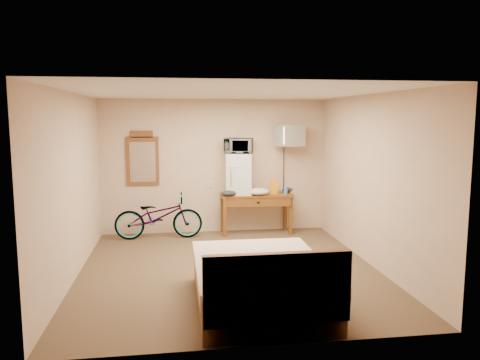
{
  "coord_description": "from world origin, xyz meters",
  "views": [
    {
      "loc": [
        -0.75,
        -6.43,
        2.17
      ],
      "look_at": [
        0.23,
        0.48,
        1.23
      ],
      "focal_mm": 35.0,
      "sensor_mm": 36.0,
      "label": 1
    }
  ],
  "objects_px": {
    "microwave": "(239,146)",
    "blue_cup": "(286,190)",
    "crt_television": "(290,135)",
    "bed": "(261,282)",
    "mini_fridge": "(239,174)",
    "desk": "(256,201)",
    "wall_mirror": "(143,159)",
    "bicycle": "(159,216)"
  },
  "relations": [
    {
      "from": "microwave",
      "to": "blue_cup",
      "type": "height_order",
      "value": "microwave"
    },
    {
      "from": "blue_cup",
      "to": "crt_television",
      "type": "bearing_deg",
      "value": 27.44
    },
    {
      "from": "crt_television",
      "to": "bed",
      "type": "height_order",
      "value": "crt_television"
    },
    {
      "from": "mini_fridge",
      "to": "bed",
      "type": "xyz_separation_m",
      "value": [
        -0.23,
        -3.44,
        -0.83
      ]
    },
    {
      "from": "bed",
      "to": "crt_television",
      "type": "bearing_deg",
      "value": 70.97
    },
    {
      "from": "microwave",
      "to": "crt_television",
      "type": "bearing_deg",
      "value": 14.58
    },
    {
      "from": "desk",
      "to": "microwave",
      "type": "distance_m",
      "value": 1.07
    },
    {
      "from": "wall_mirror",
      "to": "bed",
      "type": "bearing_deg",
      "value": -67.36
    },
    {
      "from": "microwave",
      "to": "crt_television",
      "type": "height_order",
      "value": "crt_television"
    },
    {
      "from": "blue_cup",
      "to": "wall_mirror",
      "type": "distance_m",
      "value": 2.71
    },
    {
      "from": "blue_cup",
      "to": "bicycle",
      "type": "relative_size",
      "value": 0.08
    },
    {
      "from": "microwave",
      "to": "blue_cup",
      "type": "relative_size",
      "value": 3.88
    },
    {
      "from": "desk",
      "to": "bicycle",
      "type": "xyz_separation_m",
      "value": [
        -1.8,
        -0.11,
        -0.22
      ]
    },
    {
      "from": "blue_cup",
      "to": "crt_television",
      "type": "distance_m",
      "value": 1.02
    },
    {
      "from": "desk",
      "to": "crt_television",
      "type": "height_order",
      "value": "crt_television"
    },
    {
      "from": "microwave",
      "to": "blue_cup",
      "type": "xyz_separation_m",
      "value": [
        0.88,
        -0.07,
        -0.83
      ]
    },
    {
      "from": "bed",
      "to": "bicycle",
      "type": "bearing_deg",
      "value": 110.85
    },
    {
      "from": "crt_television",
      "to": "bicycle",
      "type": "xyz_separation_m",
      "value": [
        -2.42,
        -0.13,
        -1.42
      ]
    },
    {
      "from": "bed",
      "to": "blue_cup",
      "type": "bearing_deg",
      "value": 71.84
    },
    {
      "from": "blue_cup",
      "to": "mini_fridge",
      "type": "bearing_deg",
      "value": 175.24
    },
    {
      "from": "microwave",
      "to": "wall_mirror",
      "type": "bearing_deg",
      "value": -170.13
    },
    {
      "from": "wall_mirror",
      "to": "desk",
      "type": "bearing_deg",
      "value": -7.47
    },
    {
      "from": "crt_television",
      "to": "bicycle",
      "type": "distance_m",
      "value": 2.81
    },
    {
      "from": "bicycle",
      "to": "blue_cup",
      "type": "bearing_deg",
      "value": -88.42
    },
    {
      "from": "desk",
      "to": "blue_cup",
      "type": "distance_m",
      "value": 0.58
    },
    {
      "from": "mini_fridge",
      "to": "bicycle",
      "type": "height_order",
      "value": "mini_fridge"
    },
    {
      "from": "mini_fridge",
      "to": "microwave",
      "type": "bearing_deg",
      "value": 56.32
    },
    {
      "from": "crt_television",
      "to": "bed",
      "type": "bearing_deg",
      "value": -109.03
    },
    {
      "from": "microwave",
      "to": "blue_cup",
      "type": "distance_m",
      "value": 1.21
    },
    {
      "from": "microwave",
      "to": "bed",
      "type": "distance_m",
      "value": 3.7
    },
    {
      "from": "desk",
      "to": "crt_television",
      "type": "relative_size",
      "value": 2.15
    },
    {
      "from": "bicycle",
      "to": "crt_television",
      "type": "bearing_deg",
      "value": -87.63
    },
    {
      "from": "blue_cup",
      "to": "wall_mirror",
      "type": "xyz_separation_m",
      "value": [
        -2.63,
        0.29,
        0.59
      ]
    },
    {
      "from": "microwave",
      "to": "bicycle",
      "type": "height_order",
      "value": "microwave"
    },
    {
      "from": "bicycle",
      "to": "bed",
      "type": "distance_m",
      "value": 3.5
    },
    {
      "from": "mini_fridge",
      "to": "microwave",
      "type": "relative_size",
      "value": 1.51
    },
    {
      "from": "mini_fridge",
      "to": "bed",
      "type": "bearing_deg",
      "value": -93.77
    },
    {
      "from": "blue_cup",
      "to": "bed",
      "type": "bearing_deg",
      "value": -108.16
    },
    {
      "from": "blue_cup",
      "to": "bed",
      "type": "relative_size",
      "value": 0.07
    },
    {
      "from": "mini_fridge",
      "to": "microwave",
      "type": "height_order",
      "value": "microwave"
    },
    {
      "from": "microwave",
      "to": "bed",
      "type": "xyz_separation_m",
      "value": [
        -0.23,
        -3.44,
        -1.35
      ]
    },
    {
      "from": "desk",
      "to": "bed",
      "type": "bearing_deg",
      "value": -99.26
    }
  ]
}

